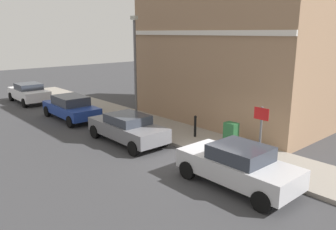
# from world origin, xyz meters

# --- Properties ---
(ground) EXTENTS (80.00, 80.00, 0.00)m
(ground) POSITION_xyz_m (0.00, 0.00, 0.00)
(ground) COLOR #38383A
(sidewalk) EXTENTS (2.72, 30.00, 0.15)m
(sidewalk) POSITION_xyz_m (1.84, 6.00, 0.07)
(sidewalk) COLOR gray
(sidewalk) RESTS_ON ground
(corner_building) EXTENTS (7.93, 10.43, 8.99)m
(corner_building) POSITION_xyz_m (7.11, 3.22, 4.49)
(corner_building) COLOR #937256
(corner_building) RESTS_ON ground
(car_silver) EXTENTS (1.86, 4.10, 1.44)m
(car_silver) POSITION_xyz_m (-0.65, -2.34, 0.74)
(car_silver) COLOR #B7B7BC
(car_silver) RESTS_ON ground
(car_grey) EXTENTS (1.83, 4.32, 1.35)m
(car_grey) POSITION_xyz_m (-0.75, 3.86, 0.71)
(car_grey) COLOR slate
(car_grey) RESTS_ON ground
(car_blue) EXTENTS (1.91, 4.38, 1.41)m
(car_blue) POSITION_xyz_m (-0.77, 9.57, 0.74)
(car_blue) COLOR navy
(car_blue) RESTS_ON ground
(car_white) EXTENTS (1.97, 4.17, 1.42)m
(car_white) POSITION_xyz_m (-0.85, 16.12, 0.74)
(car_white) COLOR silver
(car_white) RESTS_ON ground
(utility_cabinet) EXTENTS (0.46, 0.61, 1.15)m
(utility_cabinet) POSITION_xyz_m (1.81, -0.13, 0.68)
(utility_cabinet) COLOR #1E4C28
(utility_cabinet) RESTS_ON sidewalk
(bollard_near_cabinet) EXTENTS (0.14, 0.14, 1.04)m
(bollard_near_cabinet) POSITION_xyz_m (1.91, 2.06, 0.70)
(bollard_near_cabinet) COLOR black
(bollard_near_cabinet) RESTS_ON sidewalk
(street_sign) EXTENTS (0.08, 0.60, 2.30)m
(street_sign) POSITION_xyz_m (0.92, -2.11, 1.66)
(street_sign) COLOR #59595B
(street_sign) RESTS_ON sidewalk
(lamppost) EXTENTS (0.20, 0.44, 5.72)m
(lamppost) POSITION_xyz_m (1.83, 6.65, 3.30)
(lamppost) COLOR #59595B
(lamppost) RESTS_ON sidewalk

